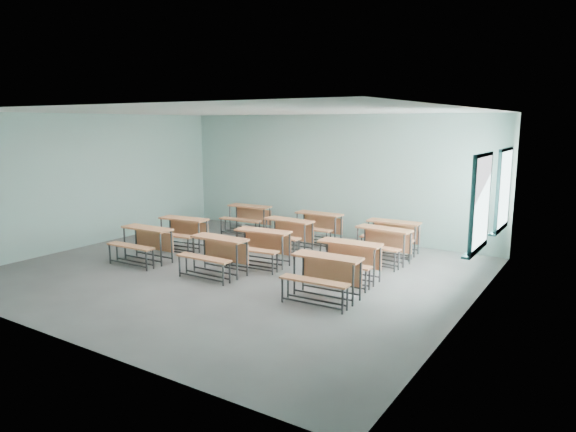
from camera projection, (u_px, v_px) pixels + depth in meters
name	position (u px, v px, depth m)	size (l,w,h in m)	color
room	(242.00, 194.00, 10.18)	(9.04, 8.04, 3.24)	slate
desk_unit_r0c0	(144.00, 239.00, 11.05)	(1.22, 0.83, 0.75)	#C47146
desk_unit_r0c1	(216.00, 250.00, 10.11)	(1.20, 0.81, 0.75)	#C47146
desk_unit_r0c2	(324.00, 271.00, 8.69)	(1.24, 0.86, 0.75)	#C47146
desk_unit_r1c0	(181.00, 229.00, 12.15)	(1.28, 0.93, 0.75)	#C47146
desk_unit_r1c1	(260.00, 242.00, 10.77)	(1.27, 0.91, 0.75)	#C47146
desk_unit_r1c2	(348.00, 256.00, 9.69)	(1.24, 0.87, 0.75)	#C47146
desk_unit_r2c1	(286.00, 230.00, 11.98)	(1.25, 0.88, 0.75)	#C47146
desk_unit_r2c2	(381.00, 240.00, 11.00)	(1.27, 0.91, 0.75)	#C47146
desk_unit_r3c0	(248.00, 215.00, 13.99)	(1.26, 0.89, 0.75)	#C47146
desk_unit_r3c1	(317.00, 223.00, 12.83)	(1.22, 0.83, 0.75)	#C47146
desk_unit_r3c2	(392.00, 232.00, 11.76)	(1.24, 0.86, 0.75)	#C47146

